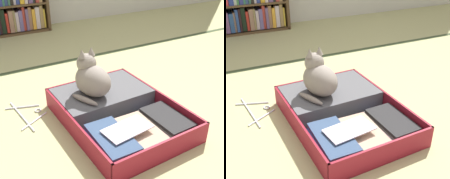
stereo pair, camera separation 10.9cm
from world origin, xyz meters
The scene contains 5 objects.
ground_plane centered at (0.00, 0.00, 0.00)m, with size 10.00×10.00×0.00m, color tan.
tatami_border centered at (0.00, 1.23, 0.00)m, with size 4.80×0.05×0.00m.
open_suitcase centered at (-0.09, 0.29, 0.05)m, with size 0.59×0.79×0.12m.
black_cat centered at (-0.16, 0.43, 0.22)m, with size 0.24×0.29×0.27m.
clothes_hanger centered at (-0.52, 0.58, 0.01)m, with size 0.21×0.37×0.01m.
Camera 2 is at (-0.70, -0.95, 0.94)m, focal length 45.95 mm.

